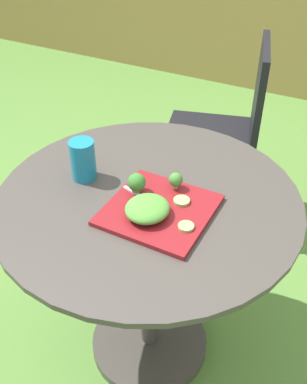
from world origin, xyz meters
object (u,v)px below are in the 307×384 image
object	(u,v)px
patio_chair	(231,122)
fork	(147,200)
salad_plate	(159,210)
drinking_glass	(83,162)

from	to	relation	value
patio_chair	fork	xyz separation A→B (m)	(0.08, -0.96, 0.23)
salad_plate	drinking_glass	size ratio (longest dim) A/B	2.23
salad_plate	drinking_glass	world-z (taller)	drinking_glass
drinking_glass	salad_plate	bearing A→B (deg)	-8.42
patio_chair	salad_plate	size ratio (longest dim) A/B	3.24
salad_plate	fork	distance (m)	0.05
patio_chair	fork	bearing A→B (deg)	-85.49
salad_plate	drinking_glass	xyz separation A→B (m)	(-0.28, 0.04, 0.05)
patio_chair	salad_plate	bearing A→B (deg)	-83.00
salad_plate	fork	world-z (taller)	fork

